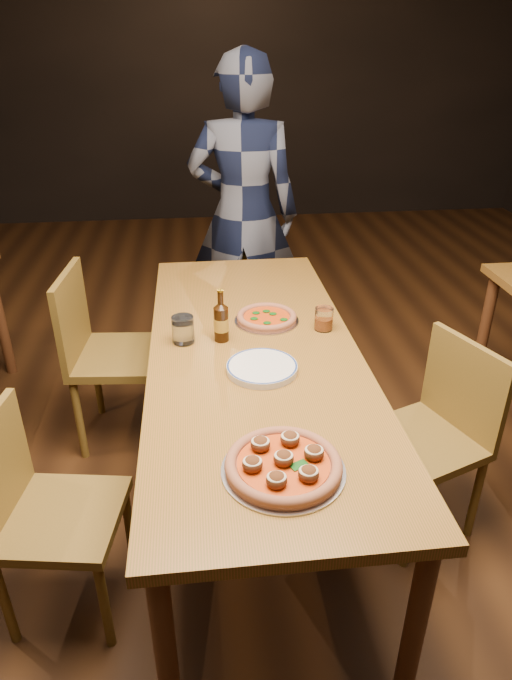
{
  "coord_description": "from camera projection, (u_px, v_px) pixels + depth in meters",
  "views": [
    {
      "loc": [
        -0.21,
        -1.89,
        1.81
      ],
      "look_at": [
        0.0,
        -0.05,
        0.82
      ],
      "focal_mm": 30.0,
      "sensor_mm": 36.0,
      "label": 1
    }
  ],
  "objects": [
    {
      "name": "ground",
      "position": [
        255.0,
        497.0,
        2.53
      ],
      "size": [
        9.0,
        9.0,
        0.0
      ],
      "primitive_type": "plane",
      "color": "black"
    },
    {
      "name": "room_shell",
      "position": [
        254.0,
        19.0,
        1.65
      ],
      "size": [
        9.0,
        9.0,
        9.0
      ],
      "color": "black",
      "rests_on": "ground"
    },
    {
      "name": "table_main",
      "position": [
        255.0,
        366.0,
        2.21
      ],
      "size": [
        0.8,
        2.0,
        0.75
      ],
      "color": "brown",
      "rests_on": "ground"
    },
    {
      "name": "chair_main_nw",
      "position": [
        61.0,
        516.0,
        1.88
      ],
      "size": [
        0.44,
        0.44,
        0.82
      ],
      "primitive_type": null,
      "rotation": [
        0.0,
        0.0,
        1.41
      ],
      "color": "brown",
      "rests_on": "ground"
    },
    {
      "name": "chair_main_sw",
      "position": [
        120.0,
        355.0,
        2.73
      ],
      "size": [
        0.47,
        0.47,
        0.92
      ],
      "primitive_type": null,
      "rotation": [
        0.0,
        0.0,
        1.48
      ],
      "color": "brown",
      "rests_on": "ground"
    },
    {
      "name": "chair_main_e",
      "position": [
        421.0,
        440.0,
        2.21
      ],
      "size": [
        0.51,
        0.51,
        0.85
      ],
      "primitive_type": null,
      "rotation": [
        0.0,
        0.0,
        -1.21
      ],
      "color": "brown",
      "rests_on": "ground"
    },
    {
      "name": "chair_end",
      "position": [
        230.0,
        299.0,
        3.44
      ],
      "size": [
        0.5,
        0.5,
        0.81
      ],
      "primitive_type": null,
      "rotation": [
        0.0,
        0.0,
        -0.4
      ],
      "color": "brown",
      "rests_on": "ground"
    },
    {
      "name": "pizza_meatball",
      "position": [
        283.0,
        464.0,
        1.56
      ],
      "size": [
        0.35,
        0.35,
        0.06
      ],
      "rotation": [
        0.0,
        0.0,
        -0.1
      ],
      "color": "#B7B7BF",
      "rests_on": "table_main"
    },
    {
      "name": "pizza_margherita",
      "position": [
        267.0,
        318.0,
        2.39
      ],
      "size": [
        0.27,
        0.27,
        0.04
      ],
      "rotation": [
        0.0,
        0.0,
        0.42
      ],
      "color": "#B7B7BF",
      "rests_on": "table_main"
    },
    {
      "name": "plate_stack",
      "position": [
        262.0,
        368.0,
        2.03
      ],
      "size": [
        0.26,
        0.26,
        0.02
      ],
      "primitive_type": "cylinder",
      "color": "white",
      "rests_on": "table_main"
    },
    {
      "name": "beer_bottle",
      "position": [
        221.0,
        323.0,
        2.21
      ],
      "size": [
        0.06,
        0.06,
        0.21
      ],
      "rotation": [
        0.0,
        0.0,
        0.35
      ],
      "color": "black",
      "rests_on": "table_main"
    },
    {
      "name": "water_glass",
      "position": [
        183.0,
        330.0,
        2.21
      ],
      "size": [
        0.09,
        0.09,
        0.11
      ],
      "primitive_type": "cylinder",
      "color": "white",
      "rests_on": "table_main"
    },
    {
      "name": "amber_glass",
      "position": [
        324.0,
        319.0,
        2.31
      ],
      "size": [
        0.08,
        0.08,
        0.09
      ],
      "primitive_type": "cylinder",
      "color": "#AC4C13",
      "rests_on": "table_main"
    },
    {
      "name": "diner",
      "position": [
        244.0,
        215.0,
        3.33
      ],
      "size": [
        0.71,
        0.53,
        1.78
      ],
      "primitive_type": "imported",
      "rotation": [
        0.0,
        0.0,
        2.97
      ],
      "color": "black",
      "rests_on": "ground"
    }
  ]
}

